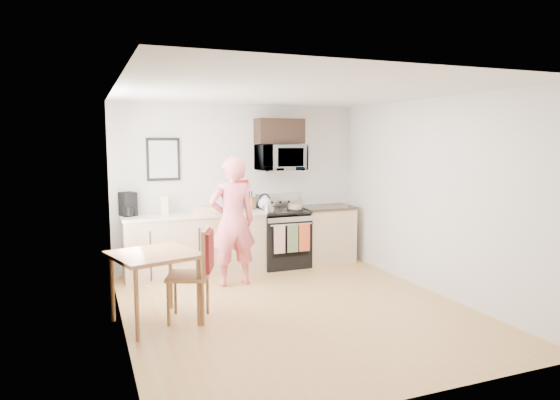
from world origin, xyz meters
name	(u,v)px	position (x,y,z in m)	size (l,w,h in m)	color
floor	(295,308)	(0.00, 0.00, 0.00)	(4.60, 4.60, 0.00)	#AD8843
back_wall	(239,186)	(0.00, 2.30, 1.30)	(4.00, 0.04, 2.60)	beige
front_wall	(415,238)	(0.00, -2.30, 1.30)	(4.00, 0.04, 2.60)	beige
left_wall	(120,212)	(-2.00, 0.00, 1.30)	(0.04, 4.60, 2.60)	beige
right_wall	(433,196)	(2.00, 0.00, 1.30)	(0.04, 4.60, 2.60)	beige
ceiling	(296,91)	(0.00, 0.00, 2.60)	(4.00, 4.60, 0.04)	silver
window	(117,182)	(-1.96, 0.80, 1.55)	(0.06, 1.40, 1.50)	silver
cabinet_left	(195,245)	(-0.80, 2.00, 0.45)	(2.10, 0.60, 0.90)	tan
countertop_left	(194,215)	(-0.80, 2.00, 0.92)	(2.14, 0.64, 0.04)	beige
cabinet_right	(326,235)	(1.43, 2.00, 0.45)	(0.84, 0.60, 0.90)	tan
countertop_right	(326,207)	(1.43, 2.00, 0.92)	(0.88, 0.64, 0.04)	black
range	(283,239)	(0.63, 1.98, 0.44)	(0.76, 0.70, 1.16)	black
microwave	(280,158)	(0.63, 2.08, 1.76)	(0.76, 0.51, 0.42)	#A8A8AD
upper_cabinet	(279,131)	(0.63, 2.12, 2.18)	(0.76, 0.35, 0.40)	black
wall_art	(163,159)	(-1.20, 2.28, 1.75)	(0.50, 0.04, 0.65)	black
wall_trivet	(242,186)	(0.05, 2.28, 1.30)	(0.20, 0.02, 0.20)	#AD180E
person	(233,222)	(-0.42, 1.24, 0.91)	(0.66, 0.43, 1.82)	#D13942
dining_table	(154,261)	(-1.65, 0.12, 0.71)	(0.93, 0.93, 0.81)	brown
chair	(201,261)	(-1.15, 0.03, 0.68)	(0.62, 0.58, 1.06)	brown
knife_block	(251,203)	(0.13, 2.10, 1.04)	(0.09, 0.13, 0.20)	brown
utensil_crock	(239,199)	(-0.04, 2.22, 1.10)	(0.13, 0.13, 0.40)	#AD180E
fruit_bowl	(202,210)	(-0.67, 2.06, 0.98)	(0.26, 0.26, 0.10)	silver
milk_carton	(165,205)	(-1.23, 2.05, 1.08)	(0.11, 0.11, 0.28)	tan
coffee_maker	(128,205)	(-1.75, 2.10, 1.10)	(0.26, 0.32, 0.35)	black
bread_bag	(204,211)	(-0.70, 1.78, 1.00)	(0.32, 0.15, 0.12)	tan
cake	(295,207)	(0.82, 1.91, 0.97)	(0.27, 0.27, 0.09)	black
kettle	(265,203)	(0.35, 2.06, 1.04)	(0.21, 0.21, 0.27)	silver
pot	(269,208)	(0.35, 1.86, 0.98)	(0.20, 0.33, 0.10)	#A8A8AD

